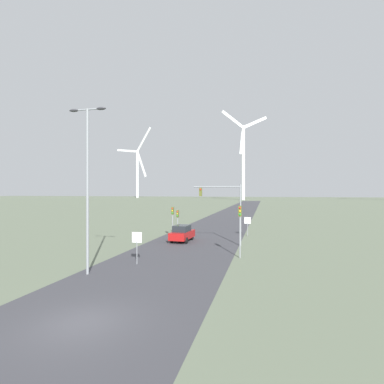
% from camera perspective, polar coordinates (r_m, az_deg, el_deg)
% --- Properties ---
extents(ground_plane, '(600.00, 600.00, 0.00)m').
position_cam_1_polar(ground_plane, '(14.73, -20.17, -22.30)').
color(ground_plane, '#5B6651').
extents(road_surface, '(10.00, 240.00, 0.01)m').
position_cam_1_polar(road_surface, '(60.04, 6.46, -5.24)').
color(road_surface, '#38383D').
rests_on(road_surface, ground).
extents(streetlamp, '(2.77, 0.32, 11.26)m').
position_cam_1_polar(streetlamp, '(21.49, -19.29, 3.54)').
color(streetlamp, gray).
rests_on(streetlamp, ground).
extents(stop_sign_near, '(0.81, 0.07, 2.46)m').
position_cam_1_polar(stop_sign_near, '(23.77, -10.45, -9.31)').
color(stop_sign_near, gray).
rests_on(stop_sign_near, ground).
extents(stop_sign_far, '(0.81, 0.07, 2.35)m').
position_cam_1_polar(stop_sign_far, '(38.55, 10.54, -5.80)').
color(stop_sign_far, gray).
rests_on(stop_sign_far, ground).
extents(traffic_light_post_near_left, '(0.28, 0.34, 3.73)m').
position_cam_1_polar(traffic_light_post_near_left, '(36.26, -3.73, -4.43)').
color(traffic_light_post_near_left, gray).
rests_on(traffic_light_post_near_left, ground).
extents(traffic_light_post_near_right, '(0.28, 0.33, 4.40)m').
position_cam_1_polar(traffic_light_post_near_right, '(25.64, 9.12, -5.26)').
color(traffic_light_post_near_right, gray).
rests_on(traffic_light_post_near_right, ground).
extents(traffic_light_post_mid_left, '(0.28, 0.34, 3.22)m').
position_cam_1_polar(traffic_light_post_mid_left, '(38.22, -2.76, -4.75)').
color(traffic_light_post_mid_left, gray).
rests_on(traffic_light_post_mid_left, ground).
extents(traffic_light_mast_overhead, '(5.02, 0.35, 6.35)m').
position_cam_1_polar(traffic_light_mast_overhead, '(31.42, 6.13, -1.82)').
color(traffic_light_mast_overhead, gray).
rests_on(traffic_light_mast_overhead, ground).
extents(car_approaching, '(2.05, 4.20, 1.83)m').
position_cam_1_polar(car_approaching, '(33.88, -1.89, -7.86)').
color(car_approaching, maroon).
rests_on(car_approaching, ground).
extents(wind_turbine_far_left, '(38.35, 12.73, 61.14)m').
position_cam_1_polar(wind_turbine_far_left, '(270.15, -10.36, 4.55)').
color(wind_turbine_far_left, silver).
rests_on(wind_turbine_far_left, ground).
extents(wind_turbine_left, '(28.59, 12.45, 58.23)m').
position_cam_1_polar(wind_turbine_left, '(199.83, 9.73, 6.78)').
color(wind_turbine_left, silver).
rests_on(wind_turbine_left, ground).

